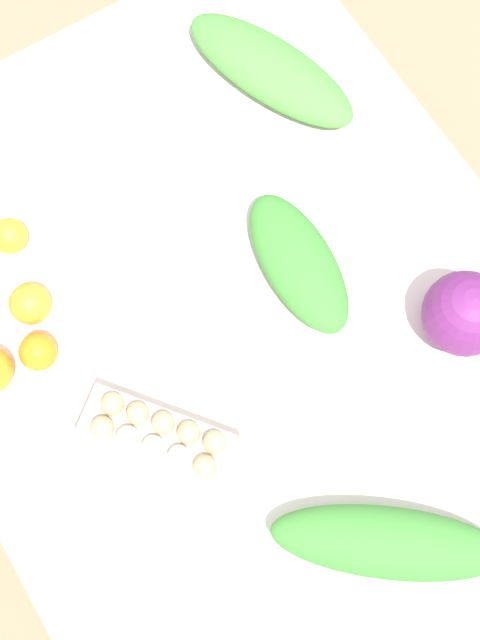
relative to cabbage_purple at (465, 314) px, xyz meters
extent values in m
plane|color=#937A5B|center=(-0.20, -0.31, -0.82)|extent=(8.00, 8.00, 0.00)
cube|color=silver|center=(-0.20, -0.31, -0.09)|extent=(1.39, 1.04, 0.03)
cylinder|color=tan|center=(-0.84, 0.15, -0.46)|extent=(0.06, 0.06, 0.72)
sphere|color=#6B2366|center=(0.00, 0.00, 0.00)|extent=(0.14, 0.14, 0.14)
cube|color=beige|center=(-0.09, -0.53, -0.04)|extent=(0.26, 0.23, 0.06)
sphere|color=tan|center=(-0.15, -0.60, 0.00)|extent=(0.04, 0.04, 0.04)
sphere|color=white|center=(-0.11, -0.58, 0.00)|extent=(0.04, 0.04, 0.04)
sphere|color=white|center=(-0.08, -0.55, 0.00)|extent=(0.04, 0.04, 0.04)
sphere|color=white|center=(-0.04, -0.52, 0.00)|extent=(0.04, 0.04, 0.04)
sphere|color=tan|center=(-0.01, -0.50, 0.00)|extent=(0.04, 0.04, 0.04)
sphere|color=tan|center=(-0.17, -0.57, 0.00)|extent=(0.04, 0.04, 0.04)
sphere|color=tan|center=(-0.14, -0.54, 0.00)|extent=(0.04, 0.04, 0.04)
sphere|color=tan|center=(-0.10, -0.52, 0.00)|extent=(0.04, 0.04, 0.04)
sphere|color=tan|center=(-0.07, -0.49, 0.00)|extent=(0.04, 0.04, 0.04)
sphere|color=tan|center=(-0.03, -0.46, 0.00)|extent=(0.04, 0.04, 0.04)
ellipsoid|color=#3D8433|center=(-0.23, -0.17, -0.04)|extent=(0.29, 0.15, 0.07)
ellipsoid|color=#3D8433|center=(0.24, -0.31, -0.03)|extent=(0.32, 0.36, 0.08)
ellipsoid|color=#4C933D|center=(-0.59, -0.01, -0.04)|extent=(0.39, 0.25, 0.07)
sphere|color=orange|center=(-0.41, -0.60, -0.04)|extent=(0.07, 0.07, 0.07)
sphere|color=orange|center=(-0.54, -0.58, -0.04)|extent=(0.06, 0.06, 0.06)
sphere|color=orange|center=(-0.33, -0.63, -0.04)|extent=(0.07, 0.07, 0.07)
camera|label=1|loc=(0.21, -0.57, 1.39)|focal=50.00mm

